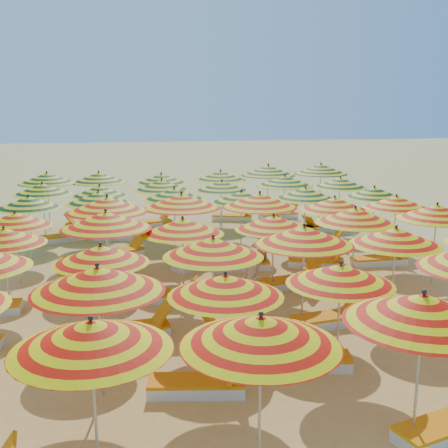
{
  "coord_description": "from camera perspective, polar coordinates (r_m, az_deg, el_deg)",
  "views": [
    {
      "loc": [
        -2.92,
        -15.0,
        5.0
      ],
      "look_at": [
        0.0,
        0.5,
        1.6
      ],
      "focal_mm": 45.0,
      "sensor_mm": 36.0,
      "label": 1
    }
  ],
  "objects": [
    {
      "name": "lounger_5",
      "position": [
        11.25,
        8.13,
        -13.5
      ],
      "size": [
        1.81,
        0.91,
        0.69
      ],
      "rotation": [
        0.0,
        0.0,
        2.95
      ],
      "color": "white",
      "rests_on": "ground"
    },
    {
      "name": "lounger_17",
      "position": [
        17.28,
        1.66,
        -4.13
      ],
      "size": [
        1.77,
        0.71,
        0.69
      ],
      "rotation": [
        0.0,
        0.0,
        3.07
      ],
      "color": "white",
      "rests_on": "ground"
    },
    {
      "name": "umbrella_21",
      "position": [
        14.93,
        5.04,
        0.13
      ],
      "size": [
        2.66,
        2.66,
        2.16
      ],
      "color": "silver",
      "rests_on": "ground"
    },
    {
      "name": "umbrella_13",
      "position": [
        12.08,
        -12.41,
        -3.03
      ],
      "size": [
        2.51,
        2.51,
        2.15
      ],
      "color": "silver",
      "rests_on": "ground"
    },
    {
      "name": "umbrella_37",
      "position": [
        20.94,
        -12.52,
        3.31
      ],
      "size": [
        2.62,
        2.62,
        2.14
      ],
      "color": "silver",
      "rests_on": "ground"
    },
    {
      "name": "lounger_18",
      "position": [
        17.78,
        9.46,
        -3.83
      ],
      "size": [
        1.83,
        1.13,
        0.69
      ],
      "rotation": [
        0.0,
        0.0,
        -0.34
      ],
      "color": "white",
      "rests_on": "ground"
    },
    {
      "name": "umbrella_15",
      "position": [
        12.71,
        8.15,
        -1.17
      ],
      "size": [
        2.91,
        2.91,
        2.38
      ],
      "color": "silver",
      "rests_on": "ground"
    },
    {
      "name": "lounger_24",
      "position": [
        21.4,
        -7.53,
        -1.03
      ],
      "size": [
        1.82,
        1.0,
        0.69
      ],
      "rotation": [
        0.0,
        0.0,
        0.26
      ],
      "color": "white",
      "rests_on": "ground"
    },
    {
      "name": "umbrella_47",
      "position": [
        25.03,
        9.81,
        5.53
      ],
      "size": [
        2.97,
        2.97,
        2.48
      ],
      "color": "silver",
      "rests_on": "ground"
    },
    {
      "name": "umbrella_33",
      "position": [
        18.98,
        1.76,
        2.77
      ],
      "size": [
        2.47,
        2.47,
        2.16
      ],
      "color": "silver",
      "rests_on": "ground"
    },
    {
      "name": "umbrella_35",
      "position": [
        20.55,
        15.01,
        3.11
      ],
      "size": [
        2.51,
        2.51,
        2.18
      ],
      "color": "silver",
      "rests_on": "ground"
    },
    {
      "name": "umbrella_44",
      "position": [
        23.2,
        -6.39,
        4.6
      ],
      "size": [
        2.32,
        2.32,
        2.25
      ],
      "color": "silver",
      "rests_on": "ground"
    },
    {
      "name": "umbrella_1",
      "position": [
        7.68,
        -13.33,
        -10.97
      ],
      "size": [
        2.42,
        2.42,
        2.3
      ],
      "color": "silver",
      "rests_on": "ground"
    },
    {
      "name": "lounger_16",
      "position": [
        17.42,
        -2.64,
        -4.01
      ],
      "size": [
        1.82,
        1.25,
        0.69
      ],
      "rotation": [
        0.0,
        0.0,
        3.57
      ],
      "color": "white",
      "rests_on": "ground"
    },
    {
      "name": "umbrella_34",
      "position": [
        19.62,
        8.27,
        3.11
      ],
      "size": [
        2.16,
        2.16,
        2.22
      ],
      "color": "silver",
      "rests_on": "ground"
    },
    {
      "name": "umbrella_39",
      "position": [
        21.49,
        -0.22,
        3.9
      ],
      "size": [
        2.66,
        2.66,
        2.17
      ],
      "color": "silver",
      "rests_on": "ground"
    },
    {
      "name": "lounger_20",
      "position": [
        18.9,
        -10.61,
        -2.91
      ],
      "size": [
        1.82,
        1.22,
        0.69
      ],
      "rotation": [
        0.0,
        0.0,
        0.41
      ],
      "color": "white",
      "rests_on": "ground"
    },
    {
      "name": "umbrella_43",
      "position": [
        23.28,
        -12.58,
        4.64
      ],
      "size": [
        2.91,
        2.91,
        2.35
      ],
      "color": "silver",
      "rests_on": "ground"
    },
    {
      "name": "umbrella_2",
      "position": [
        7.57,
        3.75,
        -10.84
      ],
      "size": [
        2.62,
        2.62,
        2.33
      ],
      "color": "silver",
      "rests_on": "ground"
    },
    {
      "name": "umbrella_18",
      "position": [
        14.51,
        -21.44,
        -1.15
      ],
      "size": [
        2.49,
        2.49,
        2.13
      ],
      "color": "silver",
      "rests_on": "ground"
    },
    {
      "name": "lounger_30",
      "position": [
        24.97,
        5.62,
        0.91
      ],
      "size": [
        1.81,
        0.9,
        0.69
      ],
      "rotation": [
        0.0,
        0.0,
        0.19
      ],
      "color": "white",
      "rests_on": "ground"
    },
    {
      "name": "umbrella_46",
      "position": [
        24.29,
        4.51,
        5.45
      ],
      "size": [
        2.72,
        2.72,
        2.47
      ],
      "color": "silver",
      "rests_on": "ground"
    },
    {
      "name": "lounger_10",
      "position": [
        13.29,
        10.68,
        -9.46
      ],
      "size": [
        1.8,
        0.82,
        0.69
      ],
      "rotation": [
        0.0,
        0.0,
        0.15
      ],
      "color": "white",
      "rests_on": "ground"
    },
    {
      "name": "lounger_9",
      "position": [
        12.51,
        1.31,
        -10.65
      ],
      "size": [
        1.82,
        1.24,
        0.69
      ],
      "rotation": [
        0.0,
        0.0,
        3.56
      ],
      "color": "white",
      "rests_on": "ground"
    },
    {
      "name": "umbrella_16",
      "position": [
        13.57,
        17.05,
        -1.22
      ],
      "size": [
        2.67,
        2.67,
        2.26
      ],
      "color": "silver",
      "rests_on": "ground"
    },
    {
      "name": "umbrella_26",
      "position": [
        16.74,
        -4.34,
        2.36
      ],
      "size": [
        2.88,
        2.88,
        2.45
      ],
      "color": "silver",
      "rests_on": "ground"
    },
    {
      "name": "umbrella_22",
      "position": [
        15.52,
        13.18,
        0.83
      ],
      "size": [
        2.41,
        2.41,
        2.32
      ],
      "color": "silver",
      "rests_on": "ground"
    },
    {
      "name": "umbrella_29",
      "position": [
        18.42,
        17.09,
        2.14
      ],
      "size": [
        2.37,
        2.37,
        2.23
      ],
      "color": "silver",
      "rests_on": "ground"
    },
    {
      "name": "umbrella_45",
      "position": [
        23.83,
        -0.36,
        4.95
      ],
      "size": [
        2.57,
        2.57,
        2.28
      ],
      "color": "silver",
      "rests_on": "ground"
    },
    {
      "name": "ground",
      "position": [
        16.08,
        0.33,
        -5.95
      ],
      "size": [
        120.0,
        120.0,
        0.0
      ],
      "primitive_type": "plane",
      "color": "#E6BA66",
      "rests_on": "ground"
    },
    {
      "name": "umbrella_3",
      "position": [
        8.6,
        19.55,
        -8.12
      ],
      "size": [
        3.0,
        3.0,
        2.41
      ],
      "color": "silver",
      "rests_on": "ground"
    },
    {
      "name": "lounger_8",
      "position": [
        12.64,
        -9.29,
        -10.56
      ],
      "size": [
        1.79,
        0.77,
        0.69
      ],
      "rotation": [
        0.0,
        0.0,
        0.11
      ],
      "color": "white",
      "rests_on": "ground"
    },
    {
      "name": "lounger_1",
      "position": [
        9.75,
        21.75,
        -18.59
      ],
      "size": [
        1.82,
        1.03,
        0.69
      ],
      "rotation": [
        0.0,
        0.0,
        0.28
      ],
      "color": "white",
      "rests_on": "ground"
    },
    {
      "name": "lounger_22",
      "position": [
        21.55,
        -16.12,
        -1.33
      ],
      "size": [
        1.82,
        1.17,
        0.69
      ],
      "rotation": [
        0.0,
        0.0,
        0.37
      ],
      "color": "white",
      "rests_on": "ground"
    },
    {
      "name": "umbrella_28",
      "position": [
        17.59,
        11.17,
        2.03
      ],
      "size": [
        2.73,
        2.73,
        2.24
      ],
      "color": "silver",
      "rests_on": "ground"
    },
    {
      "name": "lounger_19",
      "position": [
        18.44,
        15.59,
        -3.54
      ],
      "size": [
        1.74,
        0.59,
        0.69
      ],
      "rotation": [
        0.0,
        0.0,
        -0.01
      ],
      "color": "white",
      "rests_on": "ground"
    },
    {
      "name": "umbrella_32",
      "position": [
        18.99,
        -5.07,
        3.05
      ],
      "size": [
        2.62,
        2.62,
        2.28
      ],
      "color": "silver",
      "rests_on": "ground"
    },
    {
      "name": "beachgoer_a",
      "position": [
        13.79,
        2.88,
        -5.87
      ],
      "size": [
        0.64,
        0.56,
        1.47
      ],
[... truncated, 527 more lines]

